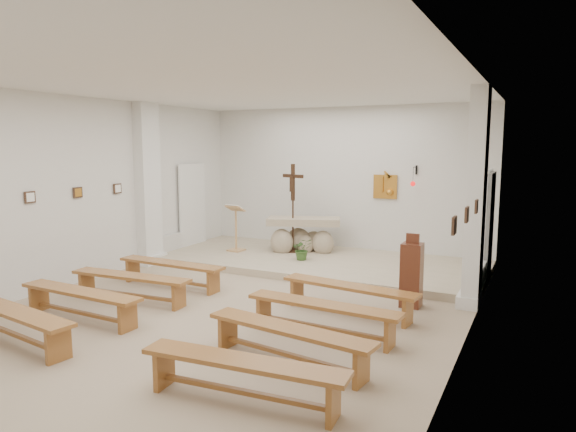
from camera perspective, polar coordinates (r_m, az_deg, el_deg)
The scene contains 31 objects.
ground at distance 8.28m, azimuth -6.50°, elevation -10.43°, with size 7.00×10.00×0.00m, color tan.
wall_left at distance 10.25m, azimuth -23.25°, elevation 2.50°, with size 0.02×10.00×3.50m, color silver.
wall_right at distance 6.68m, azimuth 19.21°, elevation 0.19°, with size 0.02×10.00×3.50m, color silver.
wall_back at distance 12.38m, azimuth 6.11°, elevation 3.90°, with size 7.00×0.02×3.50m, color silver.
ceiling at distance 7.92m, azimuth -6.90°, elevation 14.31°, with size 7.00×10.00×0.02m, color silver.
sanctuary_platform at distance 11.25m, azimuth 3.31°, elevation -5.10°, with size 6.98×3.00×0.15m, color #C1AE94.
pilaster_left at distance 11.55m, azimuth -15.28°, elevation 3.39°, with size 0.26×0.55×3.50m, color white.
pilaster_right at distance 8.67m, azimuth 20.17°, elevation 1.80°, with size 0.26×0.55×3.50m, color white.
gold_wall_relief at distance 12.03m, azimuth 10.75°, elevation 3.21°, with size 0.55×0.04×0.55m, color #C4842E.
sanctuary_lamp at distance 11.60m, azimuth 13.75°, elevation 3.75°, with size 0.11×0.36×0.44m.
station_frame_left_front at distance 9.74m, azimuth -26.76°, elevation 1.88°, with size 0.03×0.20×0.20m, color #3F291B.
station_frame_left_mid at distance 10.36m, azimuth -22.33°, elevation 2.44°, with size 0.03×0.20×0.20m, color #3F291B.
station_frame_left_rear at distance 11.04m, azimuth -18.43°, elevation 2.92°, with size 0.03×0.20×0.20m, color #3F291B.
station_frame_right_front at distance 5.90m, azimuth 17.99°, elevation -1.01°, with size 0.03×0.20×0.20m, color #3F291B.
station_frame_right_mid at distance 6.88m, azimuth 19.26°, elevation 0.15°, with size 0.03×0.20×0.20m, color #3F291B.
station_frame_right_rear at distance 7.87m, azimuth 20.21°, elevation 1.02°, with size 0.03×0.20×0.20m, color #3F291B.
radiator_left at distance 12.31m, azimuth -13.07°, elevation -3.24°, with size 0.10×0.85×0.52m, color silver.
radiator_right at distance 9.60m, azimuth 20.59°, elevation -6.65°, with size 0.10×0.85×0.52m, color silver.
altar at distance 11.92m, azimuth 1.66°, elevation -2.36°, with size 1.79×1.20×0.86m.
lectern at distance 11.96m, azimuth -5.84°, elevation -1.32°, with size 0.42×0.36×1.11m.
crucifix_stand at distance 11.71m, azimuth 0.53°, elevation 1.61°, with size 0.60×0.27×2.03m.
potted_plant at distance 11.03m, azimuth 1.60°, elevation -3.70°, with size 0.42×0.37×0.47m, color #345923.
donation_pedestal at distance 8.54m, azimuth 13.57°, elevation -6.34°, with size 0.32×0.32×1.20m.
bench_left_front at distance 9.73m, azimuth -12.87°, elevation -5.68°, with size 2.21×0.40×0.47m.
bench_right_front at distance 8.04m, azimuth 6.77°, elevation -8.39°, with size 2.23×0.63×0.47m.
bench_left_second at distance 8.98m, azimuth -17.10°, elevation -6.97°, with size 2.22×0.51×0.47m.
bench_right_second at distance 7.12m, azimuth 3.89°, elevation -10.52°, with size 2.22×0.46×0.47m.
bench_left_third at distance 8.29m, azimuth -22.09°, elevation -8.42°, with size 2.21×0.41×0.47m.
bench_right_third at distance 6.23m, azimuth 0.10°, elevation -13.23°, with size 2.23×0.64×0.47m.
bench_left_fourth at distance 7.68m, azimuth -27.97°, elevation -10.05°, with size 2.23×0.65×0.47m.
bench_right_fourth at distance 5.39m, azimuth -5.04°, elevation -16.71°, with size 2.22×0.53×0.47m.
Camera 1 is at (4.33, -6.57, 2.59)m, focal length 32.00 mm.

